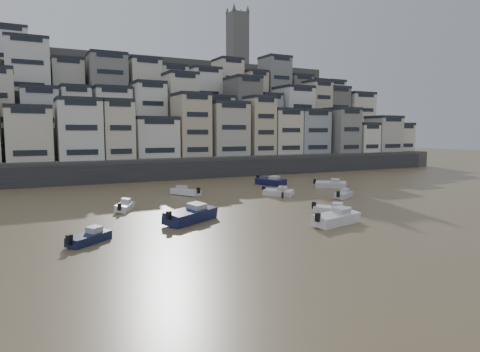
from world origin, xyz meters
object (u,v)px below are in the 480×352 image
boat_d (344,194)px  boat_f (125,205)px  boat_a (336,216)px  person_pink (283,192)px  boat_g (331,183)px  boat_c (191,213)px  boat_h (186,190)px  boat_i (271,180)px  boat_e (278,192)px  boat_j (89,236)px  boat_b (332,208)px

boat_d → boat_f: size_ratio=0.97×
boat_a → person_pink: person_pink is taller
boat_g → boat_a: bearing=-90.3°
boat_c → boat_h: size_ratio=1.37×
boat_d → boat_i: (-1.45, 17.25, 0.25)m
boat_c → boat_d: bearing=-19.0°
boat_e → person_pink: bearing=-51.0°
boat_a → person_pink: bearing=59.9°
boat_a → boat_h: (-6.33, 26.00, -0.14)m
boat_c → boat_f: size_ratio=1.56×
boat_i → boat_e: bearing=-44.6°
boat_c → boat_g: size_ratio=1.31×
boat_f → boat_g: bearing=-54.7°
boat_a → boat_d: bearing=32.3°
boat_e → boat_j: 32.04m
boat_i → boat_f: bearing=-83.2°
person_pink → boat_f: bearing=178.8°
boat_h → boat_g: bearing=-125.0°
boat_g → boat_f: bearing=-133.7°
boat_e → boat_j: (-28.19, -15.22, -0.03)m
boat_e → boat_h: (-11.60, 6.97, 0.07)m
boat_i → person_pink: person_pink is taller
boat_f → boat_b: bearing=-95.2°
boat_c → boat_j: (-10.50, -3.99, -0.36)m
boat_f → boat_i: (28.04, 12.96, 0.24)m
boat_e → boat_d: bearing=14.6°
boat_e → boat_j: boat_e is taller
boat_d → boat_j: boat_j is taller
boat_d → boat_j: (-35.39, -9.46, 0.01)m
boat_d → boat_e: 9.22m
boat_b → boat_d: (9.07, 8.50, 0.01)m
boat_h → person_pink: 14.23m
person_pink → boat_j: bearing=-154.3°
boat_i → boat_b: bearing=-34.5°
boat_a → boat_i: (11.03, 30.52, 0.01)m
boat_f → boat_g: boat_g is taller
boat_d → boat_g: 10.90m
boat_a → boat_i: size_ratio=0.99×
boat_g → boat_b: bearing=-91.0°
boat_j → person_pink: (27.71, 13.32, 0.25)m
boat_b → boat_h: boat_h is taller
boat_f → boat_j: size_ratio=1.02×
boat_e → boat_i: 12.86m
boat_f → boat_g: size_ratio=0.84×
boat_d → boat_e: bearing=112.3°
boat_e → boat_g: (12.63, 3.69, 0.10)m
boat_e → boat_c: bearing=-94.4°
boat_e → boat_i: size_ratio=0.75×
boat_a → boat_i: 32.45m
boat_c → boat_d: boat_c is taller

